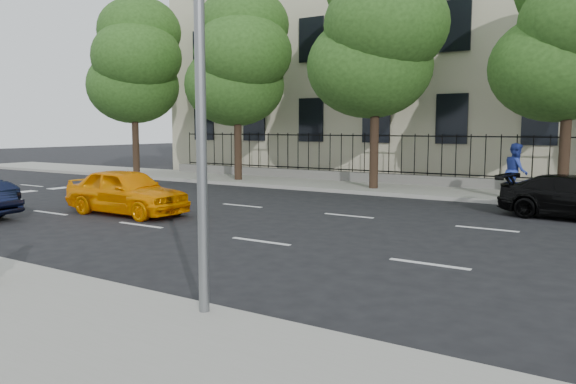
% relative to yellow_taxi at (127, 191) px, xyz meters
% --- Properties ---
extents(ground, '(120.00, 120.00, 0.00)m').
position_rel_yellow_taxi_xyz_m(ground, '(5.78, -3.60, -0.70)').
color(ground, black).
rests_on(ground, ground).
extents(far_sidewalk, '(60.00, 4.00, 0.15)m').
position_rel_yellow_taxi_xyz_m(far_sidewalk, '(5.78, 10.40, -0.63)').
color(far_sidewalk, gray).
rests_on(far_sidewalk, ground).
extents(lane_markings, '(49.60, 4.62, 0.01)m').
position_rel_yellow_taxi_xyz_m(lane_markings, '(5.78, 1.15, -0.70)').
color(lane_markings, silver).
rests_on(lane_markings, ground).
extents(crosswalk, '(0.50, 12.10, 0.01)m').
position_rel_yellow_taxi_xyz_m(crosswalk, '(-8.22, 1.00, -0.70)').
color(crosswalk, silver).
rests_on(crosswalk, ground).
extents(masonry_building, '(34.60, 12.11, 18.50)m').
position_rel_yellow_taxi_xyz_m(masonry_building, '(5.78, 19.35, 8.31)').
color(masonry_building, beige).
rests_on(masonry_building, ground).
extents(iron_fence, '(30.00, 0.50, 2.20)m').
position_rel_yellow_taxi_xyz_m(iron_fence, '(5.78, 12.10, -0.06)').
color(iron_fence, slate).
rests_on(iron_fence, far_sidewalk).
extents(tree_a, '(5.71, 5.31, 9.39)m').
position_rel_yellow_taxi_xyz_m(tree_a, '(-10.18, 9.76, 5.42)').
color(tree_a, '#382619').
rests_on(tree_a, far_sidewalk).
extents(tree_b, '(5.53, 5.12, 8.97)m').
position_rel_yellow_taxi_xyz_m(tree_b, '(-3.18, 9.76, 5.14)').
color(tree_b, '#382619').
rests_on(tree_b, far_sidewalk).
extents(tree_c, '(5.89, 5.50, 9.80)m').
position_rel_yellow_taxi_xyz_m(tree_c, '(3.82, 9.76, 5.71)').
color(tree_c, '#382619').
rests_on(tree_c, far_sidewalk).
extents(tree_d, '(5.34, 4.94, 8.84)m').
position_rel_yellow_taxi_xyz_m(tree_d, '(10.82, 9.76, 5.13)').
color(tree_d, '#382619').
rests_on(tree_d, far_sidewalk).
extents(yellow_taxi, '(4.15, 1.70, 1.41)m').
position_rel_yellow_taxi_xyz_m(yellow_taxi, '(0.00, 0.00, 0.00)').
color(yellow_taxi, '#FF9100').
rests_on(yellow_taxi, ground).
extents(pedestrian_far, '(1.00, 1.13, 1.94)m').
position_rel_yellow_taxi_xyz_m(pedestrian_far, '(9.31, 9.30, 0.42)').
color(pedestrian_far, '#27399A').
rests_on(pedestrian_far, far_sidewalk).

